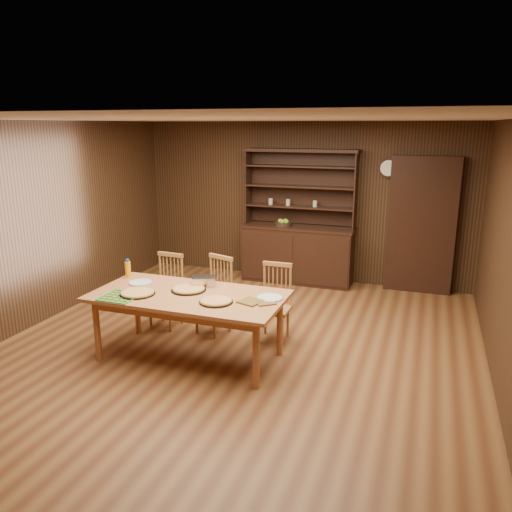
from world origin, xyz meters
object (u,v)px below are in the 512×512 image
at_px(china_hutch, 298,247).
at_px(juice_bottle, 128,269).
at_px(dining_table, 189,300).
at_px(chair_left, 168,288).
at_px(chair_center, 217,292).
at_px(chair_right, 275,299).

xyz_separation_m(china_hutch, juice_bottle, (-1.37, -2.83, 0.26)).
xyz_separation_m(china_hutch, dining_table, (-0.40, -3.15, 0.08)).
bearing_deg(chair_left, dining_table, -44.31).
xyz_separation_m(chair_center, chair_right, (0.76, 0.04, -0.02)).
bearing_deg(chair_right, china_hutch, 97.03).
xyz_separation_m(dining_table, chair_right, (0.73, 0.84, -0.19)).
height_order(china_hutch, chair_right, china_hutch).
height_order(chair_left, chair_right, chair_left).
height_order(dining_table, chair_center, chair_center).
bearing_deg(juice_bottle, chair_right, 17.00).
bearing_deg(juice_bottle, chair_left, 59.56).
relative_size(china_hutch, juice_bottle, 9.61).
relative_size(dining_table, chair_center, 2.17).
bearing_deg(dining_table, chair_right, 48.84).
bearing_deg(juice_bottle, chair_center, 27.13).
height_order(dining_table, chair_left, chair_left).
bearing_deg(juice_bottle, china_hutch, 64.14).
bearing_deg(dining_table, chair_center, 91.73).
bearing_deg(china_hutch, chair_right, -81.90).
bearing_deg(china_hutch, chair_left, -114.93).
xyz_separation_m(chair_left, chair_center, (0.67, 0.02, 0.01)).
height_order(chair_left, chair_center, chair_center).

